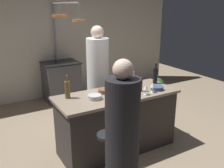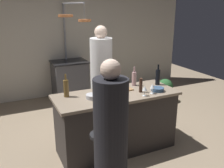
# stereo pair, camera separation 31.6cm
# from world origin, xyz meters

# --- Properties ---
(ground_plane) EXTENTS (9.00, 9.00, 0.00)m
(ground_plane) POSITION_xyz_m (0.00, 0.00, 0.00)
(ground_plane) COLOR gray
(back_wall) EXTENTS (6.40, 0.16, 2.60)m
(back_wall) POSITION_xyz_m (0.00, 2.85, 1.30)
(back_wall) COLOR beige
(back_wall) RESTS_ON ground_plane
(kitchen_island) EXTENTS (1.80, 0.72, 0.90)m
(kitchen_island) POSITION_xyz_m (0.00, 0.00, 0.45)
(kitchen_island) COLOR #332D2B
(kitchen_island) RESTS_ON ground_plane
(stove_range) EXTENTS (0.80, 0.64, 0.89)m
(stove_range) POSITION_xyz_m (0.00, 2.45, 0.45)
(stove_range) COLOR #47474C
(stove_range) RESTS_ON ground_plane
(chef) EXTENTS (0.38, 0.38, 1.80)m
(chef) POSITION_xyz_m (0.12, 0.84, 0.83)
(chef) COLOR white
(chef) RESTS_ON ground_plane
(bar_stool_left) EXTENTS (0.28, 0.28, 0.68)m
(bar_stool_left) POSITION_xyz_m (-0.51, -0.62, 0.38)
(bar_stool_left) COLOR #4C4C51
(bar_stool_left) RESTS_ON ground_plane
(guest_left) EXTENTS (0.35, 0.35, 1.65)m
(guest_left) POSITION_xyz_m (-0.56, -1.00, 0.76)
(guest_left) COLOR black
(guest_left) RESTS_ON ground_plane
(overhead_pot_rack) EXTENTS (0.60, 1.43, 2.17)m
(overhead_pot_rack) POSITION_xyz_m (-0.07, 1.97, 1.64)
(overhead_pot_rack) COLOR gray
(overhead_pot_rack) RESTS_ON ground_plane
(potted_plant) EXTENTS (0.36, 0.36, 0.52)m
(potted_plant) POSITION_xyz_m (1.90, 1.33, 0.30)
(potted_plant) COLOR brown
(potted_plant) RESTS_ON ground_plane
(cutting_board) EXTENTS (0.32, 0.22, 0.02)m
(cutting_board) POSITION_xyz_m (0.13, 0.12, 0.91)
(cutting_board) COLOR #997047
(cutting_board) RESTS_ON kitchen_island
(pepper_mill) EXTENTS (0.05, 0.05, 0.21)m
(pepper_mill) POSITION_xyz_m (0.35, -0.10, 1.01)
(pepper_mill) COLOR #382319
(pepper_mill) RESTS_ON kitchen_island
(wine_bottle_white) EXTENTS (0.07, 0.07, 0.30)m
(wine_bottle_white) POSITION_xyz_m (-0.28, -0.23, 1.01)
(wine_bottle_white) COLOR gray
(wine_bottle_white) RESTS_ON kitchen_island
(wine_bottle_green) EXTENTS (0.07, 0.07, 0.30)m
(wine_bottle_green) POSITION_xyz_m (-0.10, -0.05, 1.02)
(wine_bottle_green) COLOR #193D23
(wine_bottle_green) RESTS_ON kitchen_island
(wine_bottle_dark) EXTENTS (0.07, 0.07, 0.33)m
(wine_bottle_dark) POSITION_xyz_m (0.78, 0.10, 1.03)
(wine_bottle_dark) COLOR black
(wine_bottle_dark) RESTS_ON kitchen_island
(wine_bottle_rose) EXTENTS (0.07, 0.07, 0.30)m
(wine_bottle_rose) POSITION_xyz_m (0.42, 0.22, 1.02)
(wine_bottle_rose) COLOR #B78C8E
(wine_bottle_rose) RESTS_ON kitchen_island
(wine_bottle_amber) EXTENTS (0.07, 0.07, 0.32)m
(wine_bottle_amber) POSITION_xyz_m (-0.69, 0.18, 1.03)
(wine_bottle_amber) COLOR brown
(wine_bottle_amber) RESTS_ON kitchen_island
(wine_glass_by_chef) EXTENTS (0.07, 0.07, 0.15)m
(wine_glass_by_chef) POSITION_xyz_m (0.31, -0.26, 1.01)
(wine_glass_by_chef) COLOR silver
(wine_glass_by_chef) RESTS_ON kitchen_island
(wine_glass_near_right_guest) EXTENTS (0.07, 0.07, 0.15)m
(wine_glass_near_right_guest) POSITION_xyz_m (0.46, -0.22, 1.01)
(wine_glass_near_right_guest) COLOR silver
(wine_glass_near_right_guest) RESTS_ON kitchen_island
(mixing_bowl_blue) EXTENTS (0.19, 0.19, 0.06)m
(mixing_bowl_blue) POSITION_xyz_m (0.60, -0.17, 0.93)
(mixing_bowl_blue) COLOR #334C6B
(mixing_bowl_blue) RESTS_ON kitchen_island
(mixing_bowl_wooden) EXTENTS (0.18, 0.18, 0.06)m
(mixing_bowl_wooden) POSITION_xyz_m (-0.15, 0.12, 0.93)
(mixing_bowl_wooden) COLOR brown
(mixing_bowl_wooden) RESTS_ON kitchen_island
(mixing_bowl_steel) EXTENTS (0.18, 0.18, 0.06)m
(mixing_bowl_steel) POSITION_xyz_m (-0.38, -0.04, 0.93)
(mixing_bowl_steel) COLOR #B7B7BC
(mixing_bowl_steel) RESTS_ON kitchen_island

